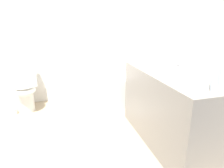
# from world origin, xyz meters

# --- Properties ---
(ground_plane) EXTENTS (3.92, 3.92, 0.00)m
(ground_plane) POSITION_xyz_m (0.00, 0.00, 0.00)
(ground_plane) COLOR tan
(wall_back_tiled) EXTENTS (3.32, 0.10, 2.38)m
(wall_back_tiled) POSITION_xyz_m (0.00, 1.39, 1.19)
(wall_back_tiled) COLOR white
(wall_back_tiled) RESTS_ON ground_plane
(wall_right_mirror) EXTENTS (0.10, 3.08, 2.38)m
(wall_right_mirror) POSITION_xyz_m (1.51, 0.00, 1.19)
(wall_right_mirror) COLOR white
(wall_right_mirror) RESTS_ON ground_plane
(bathtub) EXTENTS (1.65, 0.74, 1.11)m
(bathtub) POSITION_xyz_m (0.55, 0.97, 0.27)
(bathtub) COLOR silver
(bathtub) RESTS_ON ground_plane
(toilet) EXTENTS (0.37, 0.52, 0.74)m
(toilet) POSITION_xyz_m (-0.63, 1.05, 0.39)
(toilet) COLOR white
(toilet) RESTS_ON ground_plane
(vanity_counter) EXTENTS (0.57, 1.51, 0.89)m
(vanity_counter) POSITION_xyz_m (1.18, -0.44, 0.44)
(vanity_counter) COLOR gray
(vanity_counter) RESTS_ON ground_plane
(sink_basin) EXTENTS (0.31, 0.31, 0.05)m
(sink_basin) POSITION_xyz_m (1.15, -0.32, 0.92)
(sink_basin) COLOR white
(sink_basin) RESTS_ON vanity_counter
(sink_faucet) EXTENTS (0.12, 0.15, 0.08)m
(sink_faucet) POSITION_xyz_m (1.33, -0.32, 0.92)
(sink_faucet) COLOR #B8B8BD
(sink_faucet) RESTS_ON vanity_counter
(water_bottle_0) EXTENTS (0.07, 0.07, 0.19)m
(water_bottle_0) POSITION_xyz_m (1.24, -1.01, 0.98)
(water_bottle_0) COLOR silver
(water_bottle_0) RESTS_ON vanity_counter
(water_bottle_1) EXTENTS (0.06, 0.06, 0.20)m
(water_bottle_1) POSITION_xyz_m (1.21, -0.65, 0.98)
(water_bottle_1) COLOR silver
(water_bottle_1) RESTS_ON vanity_counter
(water_bottle_2) EXTENTS (0.07, 0.07, 0.24)m
(water_bottle_2) POSITION_xyz_m (1.26, -0.78, 1.00)
(water_bottle_2) COLOR silver
(water_bottle_2) RESTS_ON vanity_counter
(water_bottle_3) EXTENTS (0.06, 0.06, 0.23)m
(water_bottle_3) POSITION_xyz_m (1.18, -1.09, 0.99)
(water_bottle_3) COLOR silver
(water_bottle_3) RESTS_ON vanity_counter
(drinking_glass_0) EXTENTS (0.08, 0.08, 0.08)m
(drinking_glass_0) POSITION_xyz_m (1.16, -0.05, 0.93)
(drinking_glass_0) COLOR white
(drinking_glass_0) RESTS_ON vanity_counter
(drinking_glass_1) EXTENTS (0.07, 0.07, 0.08)m
(drinking_glass_1) POSITION_xyz_m (1.22, 0.15, 0.93)
(drinking_glass_1) COLOR white
(drinking_glass_1) RESTS_ON vanity_counter
(drinking_glass_2) EXTENTS (0.07, 0.07, 0.10)m
(drinking_glass_2) POSITION_xyz_m (1.19, -0.83, 0.94)
(drinking_glass_2) COLOR white
(drinking_glass_2) RESTS_ON vanity_counter
(drinking_glass_3) EXTENTS (0.07, 0.07, 0.09)m
(drinking_glass_3) POSITION_xyz_m (1.19, 0.04, 0.94)
(drinking_glass_3) COLOR white
(drinking_glass_3) RESTS_ON vanity_counter
(bath_mat) EXTENTS (0.55, 0.35, 0.01)m
(bath_mat) POSITION_xyz_m (0.44, 0.39, 0.01)
(bath_mat) COLOR white
(bath_mat) RESTS_ON ground_plane
(toilet_paper_roll) EXTENTS (0.11, 0.11, 0.10)m
(toilet_paper_roll) POSITION_xyz_m (-0.84, 0.90, 0.05)
(toilet_paper_roll) COLOR white
(toilet_paper_roll) RESTS_ON ground_plane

